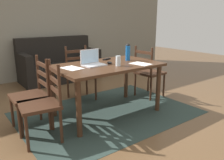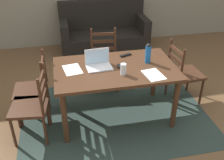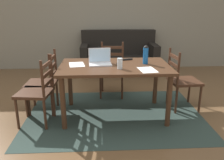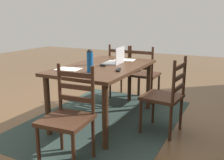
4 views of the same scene
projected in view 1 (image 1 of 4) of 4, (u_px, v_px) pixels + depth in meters
The scene contains 16 objects.
ground_plane at pixel (107, 113), 3.58m from camera, with size 14.00×14.00×0.00m, color brown.
area_rug at pixel (107, 113), 3.58m from camera, with size 2.61×1.87×0.01m, color #283833.
wall_back at pixel (38, 22), 5.39m from camera, with size 8.00×0.12×2.70m, color gray.
dining_table at pixel (107, 71), 3.40m from camera, with size 1.57×0.94×0.77m.
chair_left_near at pixel (43, 104), 2.69m from camera, with size 0.49×0.49×0.95m.
chair_right_far at pixel (149, 72), 4.22m from camera, with size 0.47×0.47×0.95m.
chair_left_far at pixel (32, 95), 2.98m from camera, with size 0.45×0.45×0.95m.
chair_far_head at pixel (80, 74), 4.11m from camera, with size 0.48×0.48×0.95m.
couch at pixel (59, 65), 5.43m from camera, with size 1.80×0.80×1.00m.
laptop at pixel (92, 61), 3.29m from camera, with size 0.34×0.25×0.23m.
water_bottle at pixel (128, 52), 3.64m from camera, with size 0.07×0.07×0.27m.
drinking_glass at pixel (118, 61), 3.24m from camera, with size 0.07×0.07×0.14m, color silver.
computer_mouse at pixel (110, 63), 3.41m from camera, with size 0.06×0.10×0.03m, color black.
tv_remote at pixel (107, 59), 3.73m from camera, with size 0.04×0.17×0.02m, color black.
paper_stack_left at pixel (72, 68), 3.10m from camera, with size 0.21×0.30×0.00m, color white.
paper_stack_right at pixel (141, 64), 3.40m from camera, with size 0.21×0.30×0.00m, color white.
Camera 1 is at (-1.92, -2.70, 1.44)m, focal length 36.64 mm.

